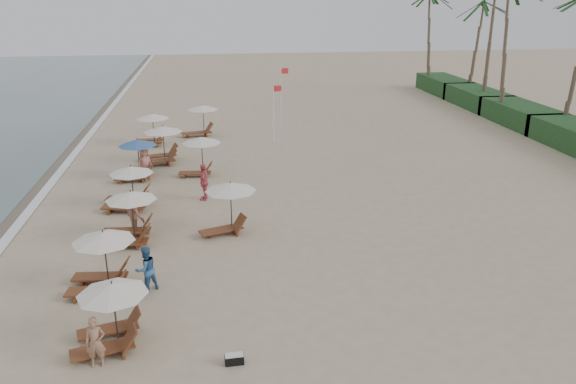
{
  "coord_description": "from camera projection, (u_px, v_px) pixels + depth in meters",
  "views": [
    {
      "loc": [
        -2.41,
        -18.68,
        9.91
      ],
      "look_at": [
        1.0,
        5.19,
        1.3
      ],
      "focal_mm": 34.95,
      "sensor_mm": 36.0,
      "label": 1
    }
  ],
  "objects": [
    {
      "name": "foam_line",
      "position": [
        41.0,
        196.0,
        28.89
      ],
      "size": [
        0.5,
        140.0,
        0.02
      ],
      "primitive_type": "cube",
      "color": "white",
      "rests_on": "ground"
    },
    {
      "name": "lounger_station_3",
      "position": [
        127.0,
        189.0,
        26.99
      ],
      "size": [
        2.62,
        2.27,
        2.1
      ],
      "color": "brown",
      "rests_on": "ground"
    },
    {
      "name": "wet_sand_band",
      "position": [
        15.0,
        197.0,
        28.72
      ],
      "size": [
        3.2,
        140.0,
        0.01
      ],
      "primitive_type": "cube",
      "color": "#6B5E4C",
      "rests_on": "ground"
    },
    {
      "name": "beachgoer_mid_b",
      "position": [
        135.0,
        213.0,
        24.21
      ],
      "size": [
        1.3,
        1.37,
        1.86
      ],
      "primitive_type": "imported",
      "rotation": [
        0.0,
        0.0,
        2.26
      ],
      "color": "brown",
      "rests_on": "ground"
    },
    {
      "name": "inland_station_1",
      "position": [
        199.0,
        151.0,
        31.66
      ],
      "size": [
        2.58,
        2.24,
        2.22
      ],
      "color": "brown",
      "rests_on": "ground"
    },
    {
      "name": "lounger_station_2",
      "position": [
        127.0,
        219.0,
        23.24
      ],
      "size": [
        2.57,
        2.12,
        2.23
      ],
      "color": "brown",
      "rests_on": "ground"
    },
    {
      "name": "lounger_station_6",
      "position": [
        150.0,
        128.0,
        38.17
      ],
      "size": [
        2.47,
        2.26,
        2.18
      ],
      "color": "brown",
      "rests_on": "ground"
    },
    {
      "name": "ground",
      "position": [
        281.0,
        272.0,
        21.07
      ],
      "size": [
        160.0,
        160.0,
        0.0
      ],
      "primitive_type": "plane",
      "color": "tan",
      "rests_on": "ground"
    },
    {
      "name": "inland_station_2",
      "position": [
        200.0,
        119.0,
        40.6
      ],
      "size": [
        2.88,
        2.24,
        2.22
      ],
      "color": "brown",
      "rests_on": "ground"
    },
    {
      "name": "flag_pole_near",
      "position": [
        274.0,
        110.0,
        38.08
      ],
      "size": [
        0.59,
        0.08,
        4.22
      ],
      "color": "silver",
      "rests_on": "ground"
    },
    {
      "name": "duffel_bag",
      "position": [
        234.0,
        359.0,
        15.81
      ],
      "size": [
        0.55,
        0.29,
        0.3
      ],
      "color": "black",
      "rests_on": "ground"
    },
    {
      "name": "beachgoer_mid_a",
      "position": [
        146.0,
        269.0,
        19.48
      ],
      "size": [
        1.03,
        0.98,
        1.67
      ],
      "primitive_type": "imported",
      "rotation": [
        0.0,
        0.0,
        3.74
      ],
      "color": "#316094",
      "rests_on": "ground"
    },
    {
      "name": "lounger_station_4",
      "position": [
        135.0,
        160.0,
        31.17
      ],
      "size": [
        2.51,
        2.13,
        2.27
      ],
      "color": "brown",
      "rests_on": "ground"
    },
    {
      "name": "inland_station_0",
      "position": [
        227.0,
        202.0,
        24.03
      ],
      "size": [
        2.66,
        2.24,
        2.22
      ],
      "color": "brown",
      "rests_on": "ground"
    },
    {
      "name": "flag_pole_far",
      "position": [
        281.0,
        96.0,
        41.45
      ],
      "size": [
        0.59,
        0.08,
        4.9
      ],
      "color": "silver",
      "rests_on": "ground"
    },
    {
      "name": "beachgoer_near",
      "position": [
        96.0,
        342.0,
        15.52
      ],
      "size": [
        0.56,
        0.38,
        1.52
      ],
      "primitive_type": "imported",
      "rotation": [
        0.0,
        0.0,
        0.02
      ],
      "color": "#9E7055",
      "rests_on": "ground"
    },
    {
      "name": "beachgoer_far_a",
      "position": [
        204.0,
        182.0,
        28.09
      ],
      "size": [
        0.69,
        1.18,
        1.9
      ],
      "primitive_type": "imported",
      "rotation": [
        0.0,
        0.0,
        4.5
      ],
      "color": "#CE525D",
      "rests_on": "ground"
    },
    {
      "name": "lounger_station_0",
      "position": [
        108.0,
        315.0,
        16.32
      ],
      "size": [
        2.42,
        2.13,
        2.06
      ],
      "color": "brown",
      "rests_on": "ground"
    },
    {
      "name": "beachgoer_far_b",
      "position": [
        145.0,
        164.0,
        31.2
      ],
      "size": [
        1.06,
        1.01,
        1.83
      ],
      "primitive_type": "imported",
      "rotation": [
        0.0,
        0.0,
        0.67
      ],
      "color": "#B97164",
      "rests_on": "ground"
    },
    {
      "name": "lounger_station_5",
      "position": [
        159.0,
        146.0,
        34.16
      ],
      "size": [
        2.85,
        2.56,
        2.29
      ],
      "color": "brown",
      "rests_on": "ground"
    },
    {
      "name": "lounger_station_1",
      "position": [
        99.0,
        263.0,
        19.4
      ],
      "size": [
        2.53,
        2.15,
        2.22
      ],
      "color": "brown",
      "rests_on": "ground"
    }
  ]
}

